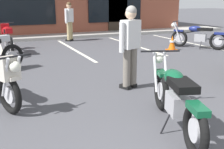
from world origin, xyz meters
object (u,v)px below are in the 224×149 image
motorcycle_blue_standard (198,36)px  traffic_cone (172,43)px  motorcycle_orange_scrambler (8,37)px  motorcycle_foreground_classic (175,97)px  person_in_shorts_foreground (69,19)px  person_in_black_shirt (130,43)px

motorcycle_blue_standard → traffic_cone: size_ratio=3.40×
motorcycle_blue_standard → motorcycle_orange_scrambler: bearing=164.1°
motorcycle_foreground_classic → person_in_shorts_foreground: size_ratio=1.22×
motorcycle_blue_standard → traffic_cone: bearing=179.1°
motorcycle_orange_scrambler → traffic_cone: (5.44, -1.85, -0.27)m
motorcycle_orange_scrambler → person_in_shorts_foreground: person_in_shorts_foreground is taller
person_in_shorts_foreground → motorcycle_blue_standard: bearing=-43.8°
person_in_shorts_foreground → traffic_cone: (2.76, -3.71, -0.69)m
motorcycle_foreground_classic → person_in_black_shirt: (0.26, 1.90, 0.49)m
motorcycle_blue_standard → motorcycle_orange_scrambler: same height
motorcycle_orange_scrambler → traffic_cone: bearing=-18.7°
motorcycle_foreground_classic → person_in_black_shirt: size_ratio=1.22×
motorcycle_foreground_classic → person_in_black_shirt: person_in_black_shirt is taller
motorcycle_foreground_classic → traffic_cone: bearing=54.8°
motorcycle_orange_scrambler → person_in_black_shirt: size_ratio=1.26×
person_in_shorts_foreground → traffic_cone: size_ratio=3.16×
motorcycle_foreground_classic → motorcycle_orange_scrambler: bearing=103.8°
motorcycle_foreground_classic → motorcycle_orange_scrambler: (-1.74, 7.08, 0.07)m
motorcycle_foreground_classic → motorcycle_orange_scrambler: 7.29m
motorcycle_blue_standard → person_in_shorts_foreground: (-3.89, 3.73, 0.49)m
motorcycle_blue_standard → motorcycle_foreground_classic: bearing=-132.8°
motorcycle_orange_scrambler → traffic_cone: size_ratio=3.98×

